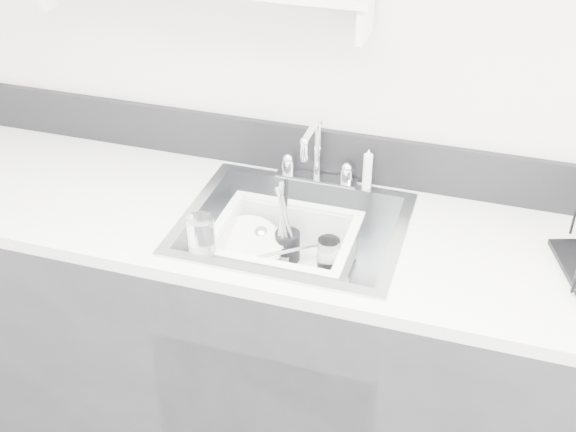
% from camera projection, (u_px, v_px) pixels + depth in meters
% --- Properties ---
extents(room_shell, '(3.50, 3.00, 2.60)m').
position_uv_depth(room_shell, '(129.00, 85.00, 1.02)').
color(room_shell, silver).
rests_on(room_shell, ground).
extents(counter_run, '(3.20, 0.62, 0.92)m').
position_uv_depth(counter_run, '(293.00, 341.00, 2.34)').
color(counter_run, '#27272A').
rests_on(counter_run, ground).
extents(backsplash, '(3.20, 0.02, 0.16)m').
position_uv_depth(backsplash, '(321.00, 152.00, 2.27)').
color(backsplash, black).
rests_on(backsplash, counter_run).
extents(sink, '(0.64, 0.52, 0.20)m').
position_uv_depth(sink, '(293.00, 249.00, 2.13)').
color(sink, silver).
rests_on(sink, counter_run).
extents(faucet, '(0.26, 0.18, 0.23)m').
position_uv_depth(faucet, '(316.00, 166.00, 2.24)').
color(faucet, silver).
rests_on(faucet, counter_run).
extents(side_sprayer, '(0.03, 0.03, 0.14)m').
position_uv_depth(side_sprayer, '(368.00, 169.00, 2.21)').
color(side_sprayer, white).
rests_on(side_sprayer, counter_run).
extents(wash_tub, '(0.49, 0.44, 0.16)m').
position_uv_depth(wash_tub, '(284.00, 253.00, 2.12)').
color(wash_tub, white).
rests_on(wash_tub, sink).
extents(plate_stack, '(0.27, 0.26, 0.11)m').
position_uv_depth(plate_stack, '(248.00, 256.00, 2.16)').
color(plate_stack, white).
rests_on(plate_stack, wash_tub).
extents(utensil_cup, '(0.08, 0.08, 0.25)m').
position_uv_depth(utensil_cup, '(287.00, 243.00, 2.17)').
color(utensil_cup, black).
rests_on(utensil_cup, wash_tub).
extents(ladle, '(0.28, 0.25, 0.08)m').
position_uv_depth(ladle, '(275.00, 253.00, 2.16)').
color(ladle, silver).
rests_on(ladle, wash_tub).
extents(tumbler_in_tub, '(0.08, 0.08, 0.10)m').
position_uv_depth(tumbler_in_tub, '(328.00, 253.00, 2.14)').
color(tumbler_in_tub, white).
rests_on(tumbler_in_tub, wash_tub).
extents(tumbler_counter, '(0.10, 0.10, 0.10)m').
position_uv_depth(tumbler_counter, '(201.00, 235.00, 1.95)').
color(tumbler_counter, white).
rests_on(tumbler_counter, counter_run).
extents(bowl_small, '(0.14, 0.14, 0.03)m').
position_uv_depth(bowl_small, '(315.00, 283.00, 2.07)').
color(bowl_small, white).
rests_on(bowl_small, wash_tub).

